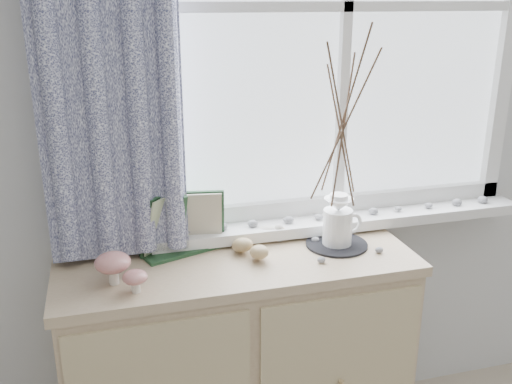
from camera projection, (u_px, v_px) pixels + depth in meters
sideboard at (239, 367)px, 2.04m from camera, size 1.20×0.45×0.85m
botanical_book at (183, 224)px, 1.90m from camera, size 0.35×0.23×0.23m
toadstool_cluster at (118, 267)px, 1.71m from camera, size 0.15×0.16×0.10m
wooden_eggs at (251, 248)px, 1.91m from camera, size 0.10×0.12×0.08m
songbird_figurine at (268, 233)px, 2.04m from camera, size 0.14×0.09×0.06m
crocheted_doily at (337, 244)px, 2.01m from camera, size 0.22×0.22×0.01m
twig_pitcher at (343, 122)px, 1.87m from camera, size 0.32×0.32×0.77m
sideboard_pebbles at (323, 247)px, 1.98m from camera, size 0.33×0.23×0.02m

